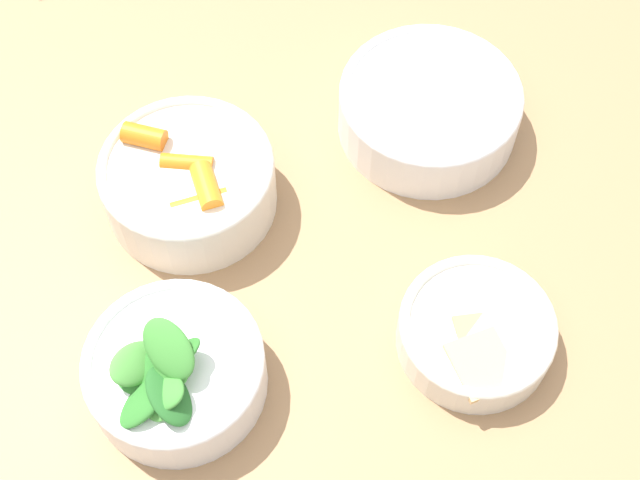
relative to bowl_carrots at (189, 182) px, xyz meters
The scene contains 5 objects.
dining_table 0.16m from the bowl_carrots, 81.16° to the right, with size 1.28×0.99×0.74m.
bowl_carrots is the anchor object (origin of this frame).
bowl_greens 0.19m from the bowl_carrots, 104.24° to the right, with size 0.15×0.15×0.10m.
bowl_beans_hotdog 0.25m from the bowl_carrots, ahead, with size 0.18×0.18×0.06m.
bowl_cookies 0.30m from the bowl_carrots, 44.54° to the right, with size 0.14×0.14×0.04m.
Camera 1 is at (-0.01, -0.40, 1.47)m, focal length 50.00 mm.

